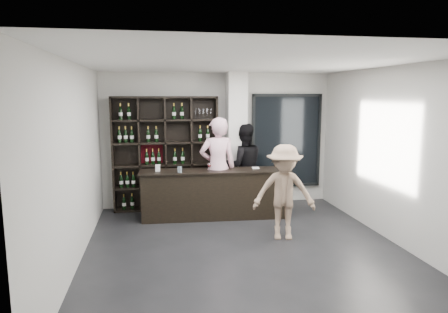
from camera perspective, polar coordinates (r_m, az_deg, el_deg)
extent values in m
cube|color=black|center=(6.49, 3.09, -13.22)|extent=(5.00, 5.50, 0.01)
cube|color=silver|center=(8.56, 1.75, 2.25)|extent=(0.40, 0.40, 2.90)
cube|color=black|center=(9.09, 8.90, 2.21)|extent=(1.60, 0.08, 2.10)
cube|color=black|center=(9.09, 8.90, 2.21)|extent=(1.48, 0.02, 1.98)
cube|color=black|center=(7.94, -1.26, -5.47)|extent=(2.86, 0.54, 0.94)
cube|color=black|center=(7.84, -1.27, -2.05)|extent=(2.94, 0.62, 0.03)
imported|color=#E0AABB|center=(7.94, -0.90, -1.57)|extent=(0.75, 0.50, 2.00)
imported|color=black|center=(8.55, 2.77, -1.40)|extent=(0.91, 0.72, 1.83)
imported|color=#90745C|center=(6.81, 8.57, -5.07)|extent=(1.15, 0.81, 1.62)
cylinder|color=#A6C1CD|center=(7.62, -6.34, -1.87)|extent=(0.11, 0.11, 0.12)
cube|color=white|center=(8.03, 4.53, -1.63)|extent=(0.14, 0.14, 0.02)
cube|color=white|center=(7.79, -9.45, -1.63)|extent=(0.09, 0.05, 0.13)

